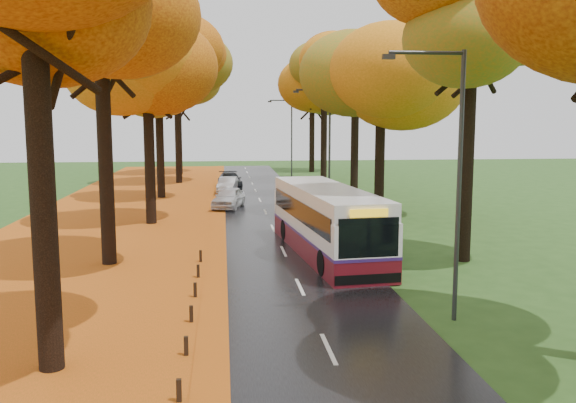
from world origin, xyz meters
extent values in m
cube|color=black|center=(0.00, 25.00, 0.02)|extent=(6.50, 90.00, 0.04)
cube|color=silver|center=(0.00, 25.00, 0.04)|extent=(0.12, 90.00, 0.01)
cube|color=#81480B|center=(-9.00, 25.00, 0.01)|extent=(12.00, 90.00, 0.02)
cube|color=#D65416|center=(-3.05, 25.00, 0.04)|extent=(0.90, 90.00, 0.01)
cylinder|color=black|center=(-6.90, 5.50, 4.29)|extent=(0.60, 0.60, 8.58)
cylinder|color=black|center=(-7.50, 16.50, 4.58)|extent=(0.60, 0.60, 9.15)
ellipsoid|color=orange|center=(-7.50, 16.50, 10.30)|extent=(8.00, 8.00, 6.24)
cylinder|color=black|center=(-6.90, 26.50, 4.00)|extent=(0.60, 0.60, 8.00)
ellipsoid|color=orange|center=(-6.90, 26.50, 9.00)|extent=(9.20, 9.20, 7.18)
cylinder|color=black|center=(-7.50, 38.50, 4.29)|extent=(0.60, 0.60, 8.58)
ellipsoid|color=orange|center=(-7.50, 38.50, 9.65)|extent=(8.00, 8.00, 6.24)
cylinder|color=black|center=(-6.90, 49.50, 4.58)|extent=(0.60, 0.60, 9.15)
ellipsoid|color=orange|center=(-6.90, 49.50, 10.30)|extent=(9.20, 9.20, 7.18)
cylinder|color=black|center=(-7.50, 59.50, 4.00)|extent=(0.60, 0.60, 8.00)
ellipsoid|color=orange|center=(-7.50, 59.50, 9.00)|extent=(8.00, 8.00, 6.24)
cylinder|color=black|center=(7.50, 15.50, 4.61)|extent=(0.60, 0.60, 9.22)
ellipsoid|color=orange|center=(7.50, 15.50, 10.37)|extent=(8.20, 8.20, 6.40)
cylinder|color=black|center=(6.90, 27.50, 4.10)|extent=(0.60, 0.60, 8.19)
ellipsoid|color=orange|center=(6.90, 27.50, 9.22)|extent=(9.20, 9.20, 7.18)
cylinder|color=black|center=(7.50, 37.50, 4.35)|extent=(0.60, 0.60, 8.70)
ellipsoid|color=orange|center=(7.50, 37.50, 9.79)|extent=(8.20, 8.20, 6.40)
cylinder|color=black|center=(6.90, 48.50, 4.61)|extent=(0.60, 0.60, 9.22)
ellipsoid|color=orange|center=(6.90, 48.50, 10.37)|extent=(9.20, 9.20, 7.18)
cylinder|color=black|center=(7.50, 60.50, 4.10)|extent=(0.60, 0.60, 8.19)
ellipsoid|color=orange|center=(7.50, 60.50, 9.22)|extent=(8.20, 8.20, 6.40)
cube|color=black|center=(-3.70, 3.40, 0.26)|extent=(0.11, 0.11, 0.52)
cube|color=black|center=(-3.70, 6.00, 0.26)|extent=(0.11, 0.11, 0.52)
cube|color=black|center=(-3.70, 8.60, 0.26)|extent=(0.11, 0.11, 0.52)
cube|color=black|center=(-3.70, 11.20, 0.26)|extent=(0.11, 0.11, 0.52)
cube|color=black|center=(-3.70, 13.80, 0.26)|extent=(0.11, 0.11, 0.52)
cube|color=black|center=(-3.70, 16.40, 0.26)|extent=(0.11, 0.11, 0.52)
cylinder|color=#333538|center=(4.20, 8.00, 4.00)|extent=(0.14, 0.14, 8.00)
cylinder|color=#333538|center=(3.10, 8.00, 7.90)|extent=(2.20, 0.11, 0.11)
cube|color=#333538|center=(2.00, 8.00, 7.78)|extent=(0.35, 0.18, 0.14)
cylinder|color=#333538|center=(4.20, 30.00, 4.00)|extent=(0.14, 0.14, 8.00)
cylinder|color=#333538|center=(3.10, 30.00, 7.90)|extent=(2.20, 0.11, 0.11)
cube|color=#333538|center=(2.00, 30.00, 7.78)|extent=(0.35, 0.18, 0.14)
cylinder|color=#333538|center=(4.20, 52.00, 4.00)|extent=(0.14, 0.14, 8.00)
cylinder|color=#333538|center=(3.10, 52.00, 7.90)|extent=(2.20, 0.11, 0.11)
cube|color=#333538|center=(2.00, 52.00, 7.78)|extent=(0.35, 0.18, 0.14)
cube|color=#5D0E18|center=(1.86, 17.34, 0.50)|extent=(3.71, 11.50, 0.92)
cube|color=white|center=(1.86, 17.34, 1.63)|extent=(3.71, 11.50, 1.34)
cube|color=white|center=(1.86, 17.34, 2.66)|extent=(3.64, 11.27, 0.72)
cube|color=#361C65|center=(1.86, 17.34, 1.02)|extent=(3.73, 11.52, 0.12)
cube|color=black|center=(1.86, 17.34, 2.04)|extent=(3.65, 10.60, 0.87)
cube|color=black|center=(2.43, 11.75, 1.84)|extent=(2.25, 0.29, 1.44)
cube|color=yellow|center=(2.43, 11.75, 2.73)|extent=(1.41, 0.20, 0.29)
cube|color=black|center=(2.43, 11.77, 0.33)|extent=(2.52, 0.38, 0.36)
cylinder|color=black|center=(1.09, 13.40, 0.55)|extent=(0.39, 1.05, 1.03)
cylinder|color=black|center=(3.41, 13.64, 0.55)|extent=(0.39, 1.05, 1.03)
cylinder|color=black|center=(0.35, 20.59, 0.55)|extent=(0.39, 1.05, 1.03)
cylinder|color=black|center=(2.67, 20.83, 0.55)|extent=(0.39, 1.05, 1.03)
imported|color=silver|center=(-2.35, 32.08, 0.75)|extent=(2.66, 4.43, 1.41)
imported|color=#AAADB2|center=(-2.35, 40.81, 0.68)|extent=(1.88, 4.06, 1.29)
imported|color=black|center=(-2.14, 44.18, 0.72)|extent=(2.24, 4.83, 1.37)
camera|label=1|loc=(-2.69, -9.15, 6.03)|focal=38.00mm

